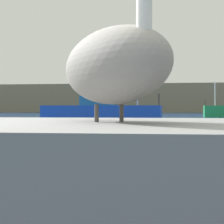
% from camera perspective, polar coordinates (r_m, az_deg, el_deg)
% --- Properties ---
extents(hillside_backdrop, '(140.00, 13.05, 6.03)m').
position_cam_1_polar(hillside_backdrop, '(80.23, 6.54, 2.11)').
color(hillside_backdrop, '#7F755B').
rests_on(hillside_backdrop, ground).
extents(pier_dock, '(3.21, 2.12, 0.90)m').
position_cam_1_polar(pier_dock, '(2.46, 0.15, -12.13)').
color(pier_dock, gray).
rests_on(pier_dock, ground).
extents(pelican, '(1.08, 1.40, 0.94)m').
position_cam_1_polar(pelican, '(2.41, 0.27, 7.47)').
color(pelican, gray).
rests_on(pelican, pier_dock).
extents(fishing_boat_blue, '(7.08, 2.71, 5.19)m').
position_cam_1_polar(fishing_boat_blue, '(21.51, -1.65, 0.29)').
color(fishing_boat_blue, blue).
rests_on(fishing_boat_blue, ground).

